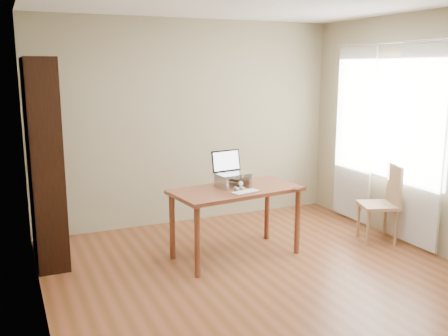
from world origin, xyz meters
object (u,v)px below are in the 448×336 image
(desk, at_px, (236,198))
(chair, at_px, (383,200))
(laptop, at_px, (230,168))
(bookshelf, at_px, (45,162))
(cat, at_px, (232,180))
(keyboard, at_px, (246,192))

(desk, xyz_separation_m, chair, (1.78, -0.24, -0.16))
(laptop, distance_m, chair, 1.88)
(bookshelf, height_order, cat, bookshelf)
(keyboard, bearing_deg, laptop, 76.74)
(desk, relative_size, cat, 2.89)
(bookshelf, height_order, keyboard, bookshelf)
(laptop, distance_m, cat, 0.13)
(bookshelf, bearing_deg, laptop, -17.60)
(bookshelf, xyz_separation_m, keyboard, (1.83, -0.94, -0.29))
(laptop, bearing_deg, keyboard, -96.38)
(bookshelf, distance_m, cat, 1.95)
(desk, bearing_deg, chair, -15.07)
(bookshelf, xyz_separation_m, desk, (1.83, -0.72, -0.40))
(desk, distance_m, laptop, 0.33)
(cat, height_order, chair, cat)
(keyboard, height_order, cat, cat)
(bookshelf, xyz_separation_m, cat, (1.83, -0.61, -0.23))
(bookshelf, bearing_deg, cat, -18.37)
(cat, bearing_deg, chair, -8.35)
(bookshelf, relative_size, cat, 4.25)
(desk, distance_m, keyboard, 0.25)
(bookshelf, xyz_separation_m, laptop, (1.83, -0.58, -0.11))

